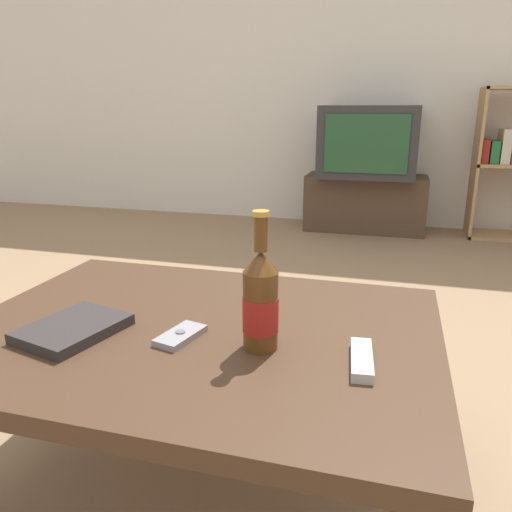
% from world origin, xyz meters
% --- Properties ---
extents(ground_plane, '(12.00, 12.00, 0.00)m').
position_xyz_m(ground_plane, '(0.00, 0.00, 0.00)').
color(ground_plane, '#937556').
extents(back_wall, '(8.00, 0.05, 2.60)m').
position_xyz_m(back_wall, '(0.00, 3.02, 1.30)').
color(back_wall, silver).
rests_on(back_wall, ground_plane).
extents(coffee_table, '(1.05, 0.77, 0.41)m').
position_xyz_m(coffee_table, '(0.00, 0.00, 0.35)').
color(coffee_table, '#422B1C').
rests_on(coffee_table, ground_plane).
extents(tv_stand, '(0.86, 0.36, 0.40)m').
position_xyz_m(tv_stand, '(0.19, 2.77, 0.20)').
color(tv_stand, '#4C3828').
rests_on(tv_stand, ground_plane).
extents(television, '(0.66, 0.60, 0.49)m').
position_xyz_m(television, '(0.19, 2.77, 0.65)').
color(television, '#2D2D2D').
rests_on(television, tv_stand).
extents(beer_bottle, '(0.07, 0.07, 0.28)m').
position_xyz_m(beer_bottle, '(0.16, -0.06, 0.51)').
color(beer_bottle, '#563314').
rests_on(beer_bottle, coffee_table).
extents(cell_phone, '(0.08, 0.13, 0.02)m').
position_xyz_m(cell_phone, '(-0.01, -0.07, 0.42)').
color(cell_phone, gray).
rests_on(cell_phone, coffee_table).
extents(remote_control, '(0.05, 0.15, 0.02)m').
position_xyz_m(remote_control, '(0.36, -0.07, 0.42)').
color(remote_control, beige).
rests_on(remote_control, coffee_table).
extents(table_book, '(0.20, 0.24, 0.02)m').
position_xyz_m(table_book, '(-0.24, -0.11, 0.42)').
color(table_book, '#2D2828').
rests_on(table_book, coffee_table).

